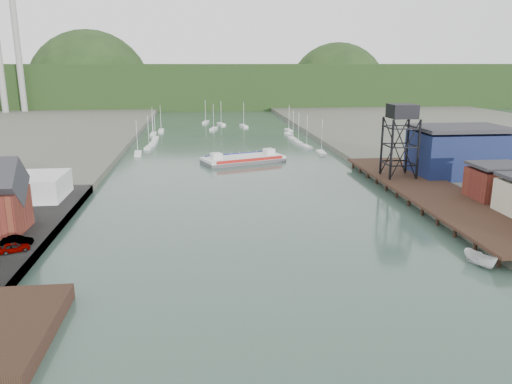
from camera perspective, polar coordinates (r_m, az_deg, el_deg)
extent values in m
plane|color=#2F4A43|center=(54.72, 3.78, -14.84)|extent=(600.00, 600.00, 0.00)
cube|color=black|center=(57.26, -27.14, -14.11)|extent=(10.00, 18.00, 1.80)
cube|color=black|center=(105.63, 19.48, 0.06)|extent=(14.00, 70.00, 0.50)
cylinder|color=black|center=(103.45, 16.43, -0.63)|extent=(0.60, 0.60, 2.20)
cylinder|color=black|center=(108.63, 22.28, -0.42)|extent=(0.60, 0.60, 2.20)
cube|color=silver|center=(105.61, -25.72, 0.52)|extent=(18.00, 12.00, 4.50)
cylinder|color=black|center=(111.23, 15.24, 4.64)|extent=(0.50, 0.50, 13.00)
cylinder|color=black|center=(113.57, 18.07, 4.63)|extent=(0.50, 0.50, 13.00)
cylinder|color=black|center=(116.75, 14.17, 5.16)|extent=(0.50, 0.50, 13.00)
cylinder|color=black|center=(118.98, 16.89, 5.14)|extent=(0.50, 0.50, 13.00)
cube|color=black|center=(114.10, 16.38, 8.86)|extent=(5.50, 5.50, 3.00)
cube|color=#0D183C|center=(123.64, 22.14, 4.06)|extent=(20.00, 14.00, 10.00)
cube|color=#2D2D33|center=(122.81, 22.40, 6.77)|extent=(20.50, 14.50, 0.80)
cube|color=#561B18|center=(103.44, 25.76, 0.68)|extent=(9.00, 8.00, 6.00)
cube|color=silver|center=(154.22, -13.34, 4.28)|extent=(2.67, 7.65, 0.90)
cube|color=silver|center=(165.15, -12.11, 5.01)|extent=(2.81, 7.67, 0.90)
cube|color=silver|center=(173.81, -11.65, 5.49)|extent=(2.35, 7.59, 0.90)
cube|color=silver|center=(183.59, -11.42, 5.98)|extent=(2.01, 7.50, 0.90)
cube|color=silver|center=(195.83, -11.66, 6.49)|extent=(2.00, 7.50, 0.90)
cube|color=silver|center=(205.35, -10.78, 6.89)|extent=(2.16, 7.54, 0.90)
cube|color=silver|center=(152.68, 7.48, 4.44)|extent=(2.53, 7.62, 0.90)
cube|color=silver|center=(163.23, 5.80, 5.15)|extent=(2.76, 7.67, 0.90)
cube|color=silver|center=(171.51, 4.86, 5.62)|extent=(2.22, 7.56, 0.90)
cube|color=silver|center=(180.21, 4.25, 6.07)|extent=(2.18, 7.54, 0.90)
cube|color=silver|center=(191.08, 3.75, 6.56)|extent=(2.46, 7.61, 0.90)
cube|color=silver|center=(202.77, 3.77, 7.02)|extent=(2.48, 7.61, 0.90)
cube|color=silver|center=(208.64, -4.86, 7.21)|extent=(3.78, 7.76, 0.90)
cube|color=silver|center=(217.32, -1.41, 7.55)|extent=(3.31, 7.74, 0.90)
cube|color=silver|center=(224.64, -4.00, 7.75)|extent=(3.76, 7.76, 0.90)
cube|color=silver|center=(232.40, -5.77, 7.94)|extent=(3.40, 7.74, 0.90)
cylinder|color=#999994|center=(296.91, -25.50, 13.81)|extent=(3.20, 3.20, 60.00)
cube|color=black|center=(347.30, -5.07, 12.05)|extent=(500.00, 120.00, 28.00)
sphere|color=black|center=(354.61, -18.33, 10.79)|extent=(80.00, 80.00, 80.00)
sphere|color=black|center=(370.88, 9.22, 11.15)|extent=(70.00, 70.00, 70.00)
cube|color=#525255|center=(138.85, -1.46, 3.60)|extent=(24.07, 16.08, 0.89)
cube|color=silver|center=(138.70, -1.46, 3.92)|extent=(24.07, 16.08, 0.72)
cube|color=red|center=(134.66, -0.65, 3.68)|extent=(18.53, 6.89, 0.81)
cube|color=navy|center=(142.71, -2.24, 4.29)|extent=(18.53, 6.89, 0.81)
cube|color=silver|center=(135.36, -4.56, 4.08)|extent=(3.44, 3.44, 1.79)
cube|color=silver|center=(142.05, 1.48, 4.62)|extent=(3.44, 3.44, 1.79)
imported|color=silver|center=(74.62, 24.25, -7.04)|extent=(3.53, 5.60, 2.03)
imported|color=#999999|center=(76.41, -25.94, -5.71)|extent=(4.37, 3.17, 1.38)
imported|color=#999999|center=(79.01, -25.63, -5.03)|extent=(4.29, 1.79, 1.38)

